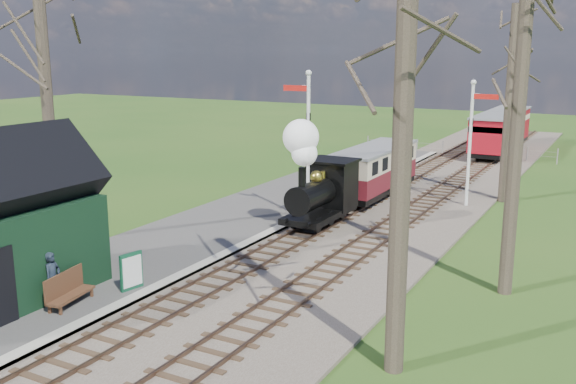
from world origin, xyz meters
name	(u,v)px	position (x,y,z in m)	size (l,w,h in m)	color
distant_hills	(523,266)	(1.40, 64.38, -16.21)	(114.40, 48.00, 22.02)	#385B23
ballast_bed	(402,199)	(1.30, 22.00, 0.05)	(8.00, 60.00, 0.10)	brown
track_near	(376,195)	(0.00, 22.00, 0.10)	(1.60, 60.00, 0.15)	brown
track_far	(429,201)	(2.60, 22.00, 0.10)	(1.60, 60.00, 0.15)	brown
platform	(223,225)	(-3.50, 14.00, 0.10)	(5.00, 44.00, 0.20)	#474442
coping_strip	(273,232)	(-1.20, 14.00, 0.10)	(0.40, 44.00, 0.21)	#B2AD9E
semaphore_near	(307,136)	(-0.77, 16.00, 3.62)	(1.22, 0.24, 6.22)	silver
semaphore_far	(472,134)	(4.37, 22.00, 3.35)	(1.22, 0.24, 5.72)	silver
bare_trees	(280,111)	(1.33, 10.10, 5.21)	(15.51, 22.39, 12.00)	#382D23
fence_line	(456,148)	(0.30, 36.00, 0.55)	(12.60, 0.08, 1.00)	slate
locomotive	(319,180)	(-0.01, 15.58, 1.99)	(1.72, 4.02, 4.30)	black
coach	(375,169)	(0.00, 21.64, 1.46)	(2.01, 6.89, 2.11)	black
red_carriage_a	(493,135)	(2.60, 36.09, 1.58)	(2.20, 5.44, 2.31)	black
red_carriage_b	(508,126)	(2.60, 41.59, 1.58)	(2.20, 5.44, 2.31)	black
sign_board	(131,271)	(-1.65, 6.62, 0.75)	(0.24, 0.74, 1.09)	#0E4429
bench	(67,289)	(-2.42, 4.92, 0.62)	(0.72, 1.63, 0.90)	#4E2E1C
person	(53,279)	(-2.72, 4.74, 0.94)	(0.54, 0.35, 1.48)	#1A2430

